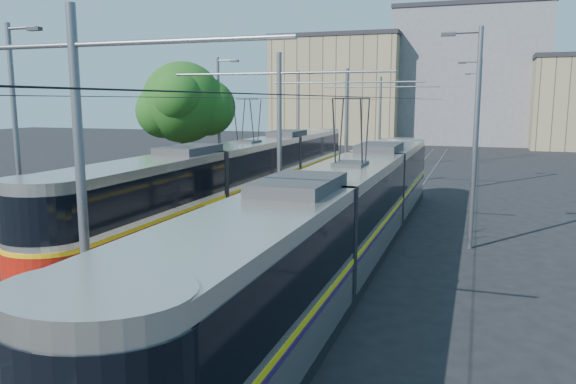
% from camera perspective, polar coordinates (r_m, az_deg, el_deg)
% --- Properties ---
extents(ground, '(160.00, 160.00, 0.00)m').
position_cam_1_polar(ground, '(16.28, -10.53, -10.36)').
color(ground, black).
rests_on(ground, ground).
extents(platform, '(4.00, 50.00, 0.30)m').
position_cam_1_polar(platform, '(31.71, 4.62, -0.34)').
color(platform, gray).
rests_on(platform, ground).
extents(tactile_strip_left, '(0.70, 50.00, 0.01)m').
position_cam_1_polar(tactile_strip_left, '(32.06, 2.11, 0.07)').
color(tactile_strip_left, gray).
rests_on(tactile_strip_left, platform).
extents(tactile_strip_right, '(0.70, 50.00, 0.01)m').
position_cam_1_polar(tactile_strip_right, '(31.36, 7.19, -0.20)').
color(tactile_strip_right, gray).
rests_on(tactile_strip_right, platform).
extents(rails, '(8.71, 70.00, 0.03)m').
position_cam_1_polar(rails, '(31.73, 4.61, -0.58)').
color(rails, gray).
rests_on(rails, ground).
extents(tram_left, '(2.43, 31.05, 5.50)m').
position_cam_1_polar(tram_left, '(29.08, -4.07, 1.90)').
color(tram_left, black).
rests_on(tram_left, ground).
extents(tram_right, '(2.43, 28.46, 5.50)m').
position_cam_1_polar(tram_right, '(19.07, 6.28, -1.57)').
color(tram_right, black).
rests_on(tram_right, ground).
extents(catenary, '(9.20, 70.00, 7.00)m').
position_cam_1_polar(catenary, '(28.53, 3.31, 7.44)').
color(catenary, slate).
rests_on(catenary, platform).
extents(street_lamps, '(15.18, 38.22, 8.00)m').
position_cam_1_polar(street_lamps, '(35.18, 6.32, 7.19)').
color(street_lamps, slate).
rests_on(street_lamps, ground).
extents(shelter, '(0.74, 1.03, 2.08)m').
position_cam_1_polar(shelter, '(26.49, 3.57, 0.49)').
color(shelter, black).
rests_on(shelter, platform).
extents(tree, '(5.32, 4.92, 7.73)m').
position_cam_1_polar(tree, '(34.42, -9.99, 8.80)').
color(tree, '#382314').
rests_on(tree, ground).
extents(building_left, '(16.32, 12.24, 13.63)m').
position_cam_1_polar(building_left, '(75.42, 5.36, 10.29)').
color(building_left, gray).
rests_on(building_left, ground).
extents(building_centre, '(18.36, 14.28, 16.91)m').
position_cam_1_polar(building_centre, '(77.40, 17.92, 11.08)').
color(building_centre, gray).
rests_on(building_centre, ground).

